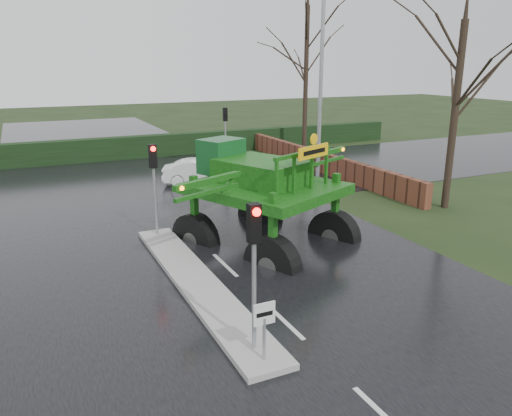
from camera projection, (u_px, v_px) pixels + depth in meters
name	position (u px, v px, depth m)	size (l,w,h in m)	color
ground	(284.00, 322.00, 12.63)	(140.00, 140.00, 0.00)	black
road_main	(173.00, 216.00, 21.30)	(14.00, 80.00, 0.02)	black
road_cross	(141.00, 185.00, 26.51)	(80.00, 12.00, 0.02)	black
median_island	(197.00, 282.00, 14.68)	(1.20, 10.00, 0.16)	gray
hedge_row	(113.00, 149.00, 33.24)	(44.00, 0.90, 1.50)	black
brick_wall	(310.00, 159.00, 30.65)	(0.40, 20.00, 1.20)	#592D1E
keep_left_sign	(264.00, 322.00, 10.50)	(0.50, 0.07, 1.35)	gray
traffic_signal_near	(254.00, 246.00, 10.50)	(0.26, 0.33, 3.52)	gray
traffic_signal_mid	(154.00, 170.00, 17.87)	(0.26, 0.33, 3.52)	gray
traffic_signal_far	(225.00, 122.00, 31.92)	(0.26, 0.33, 3.52)	gray
street_light_right	(316.00, 69.00, 24.71)	(3.85, 0.30, 10.00)	gray
tree_right_near	(457.00, 90.00, 21.09)	(5.60, 5.60, 9.64)	black
tree_right_far	(306.00, 59.00, 34.35)	(7.00, 7.00, 12.05)	black
crop_sprayer	(267.00, 192.00, 15.55)	(8.44, 6.90, 5.11)	black
white_sedan	(201.00, 184.00, 26.79)	(1.40, 4.02, 1.32)	white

